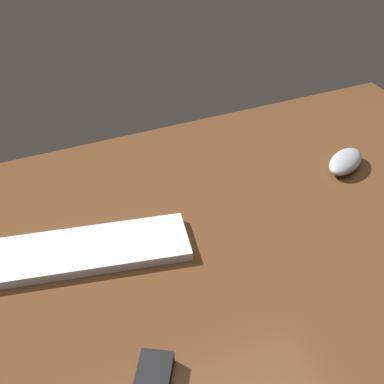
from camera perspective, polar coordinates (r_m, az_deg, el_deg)
The scene contains 3 objects.
desk at distance 103.03cm, azimuth 3.72°, elevation -4.55°, with size 140.00×84.00×2.00cm, color brown.
keyboard at distance 98.40cm, azimuth -10.95°, elevation -6.26°, with size 35.89×11.83×1.81cm, color white.
computer_mouse at distance 123.32cm, azimuth 16.66°, elevation 3.26°, with size 11.99×6.25×3.29cm, color #999EA5.
Camera 1 is at (-36.59, -67.33, 69.87)cm, focal length 48.09 mm.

